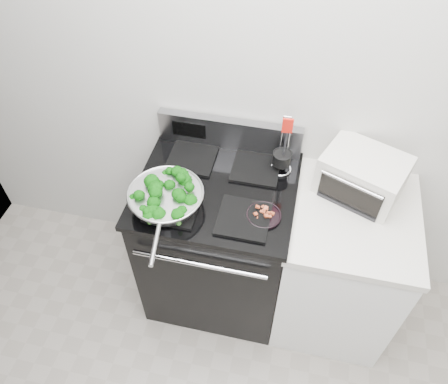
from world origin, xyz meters
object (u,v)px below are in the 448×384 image
(toaster_oven, at_px, (362,175))
(gas_range, at_px, (218,241))
(skillet, at_px, (166,198))
(bacon_plate, at_px, (264,214))
(utensil_holder, at_px, (282,161))

(toaster_oven, bearing_deg, gas_range, -144.89)
(skillet, xyz_separation_m, toaster_oven, (0.89, 0.33, 0.02))
(bacon_plate, xyz_separation_m, utensil_holder, (0.04, 0.32, 0.04))
(gas_range, distance_m, skillet, 0.58)
(gas_range, xyz_separation_m, toaster_oven, (0.69, 0.16, 0.54))
(skillet, xyz_separation_m, utensil_holder, (0.49, 0.36, 0.01))
(gas_range, bearing_deg, utensil_holder, 32.56)
(skillet, height_order, toaster_oven, toaster_oven)
(toaster_oven, bearing_deg, bacon_plate, -123.56)
(utensil_holder, bearing_deg, skillet, -148.50)
(utensil_holder, bearing_deg, toaster_oven, -8.99)
(skillet, distance_m, utensil_holder, 0.61)
(gas_range, distance_m, toaster_oven, 0.89)
(gas_range, relative_size, skillet, 1.99)
(bacon_plate, bearing_deg, skillet, -175.63)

